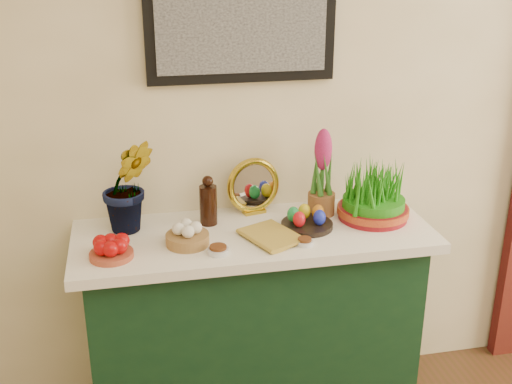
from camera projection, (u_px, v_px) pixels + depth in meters
sideboard at (254, 331)px, 2.68m from camera, size 1.30×0.45×0.85m
tablecloth at (253, 235)px, 2.52m from camera, size 1.40×0.55×0.04m
hyacinth_green at (127, 171)px, 2.43m from camera, size 0.27×0.23×0.49m
apple_bowl at (111, 249)px, 2.28m from camera, size 0.17×0.17×0.08m
garlic_basket at (187, 235)px, 2.38m from camera, size 0.19×0.19×0.09m
vinegar_cruet at (208, 203)px, 2.54m from camera, size 0.07×0.07×0.20m
mirror at (253, 186)px, 2.65m from camera, size 0.24×0.10×0.23m
book at (253, 241)px, 2.39m from camera, size 0.23×0.27×0.03m
spice_dish_left at (218, 250)px, 2.32m from camera, size 0.08×0.08×0.03m
spice_dish_right at (305, 242)px, 2.39m from camera, size 0.06×0.06×0.03m
egg_plate at (307, 220)px, 2.53m from camera, size 0.21×0.21×0.08m
hyacinth_pink at (322, 177)px, 2.61m from camera, size 0.11×0.11×0.37m
wheatgrass_sabzeh at (374, 194)px, 2.59m from camera, size 0.29×0.29×0.24m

